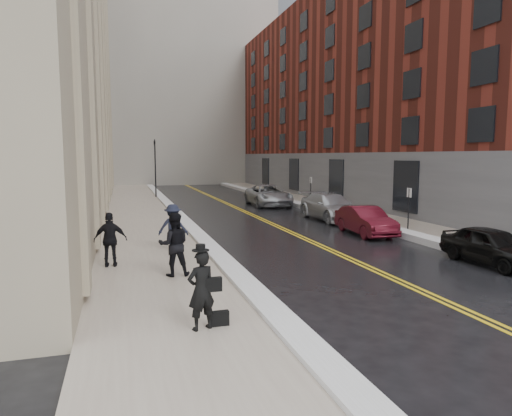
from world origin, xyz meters
TOP-DOWN VIEW (x-y plane):
  - ground at (0.00, 0.00)m, footprint 160.00×160.00m
  - sidewalk_left at (-4.50, 16.00)m, footprint 4.00×64.00m
  - sidewalk_right at (9.00, 16.00)m, footprint 3.00×64.00m
  - lane_stripe_a at (2.38, 16.00)m, footprint 0.12×64.00m
  - lane_stripe_b at (2.62, 16.00)m, footprint 0.12×64.00m
  - snow_ridge_left at (-2.20, 16.00)m, footprint 0.70×60.80m
  - snow_ridge_right at (7.15, 16.00)m, footprint 0.85×60.80m
  - building_right at (17.50, 23.00)m, footprint 14.00×50.00m
  - tower_far_right at (14.00, 66.00)m, footprint 22.00×18.00m
  - traffic_signal at (-2.60, 30.00)m, footprint 0.18×0.15m
  - parking_sign_near at (7.90, 8.00)m, footprint 0.06×0.35m
  - parking_sign_far at (7.90, 20.00)m, footprint 0.06×0.35m
  - car_black at (6.80, 1.58)m, footprint 1.61×3.91m
  - car_maroon at (5.71, 8.28)m, footprint 1.63×4.20m
  - car_silver_near at (6.35, 13.47)m, footprint 2.32×5.42m
  - car_silver_far at (5.20, 21.81)m, footprint 2.83×5.80m
  - pedestrian_main at (-3.97, -1.85)m, footprint 0.71×0.58m
  - pedestrian_a at (-4.03, 2.68)m, footprint 0.98×0.79m
  - pedestrian_b at (-3.64, 6.56)m, footprint 1.28×0.94m
  - pedestrian_c at (-5.90, 4.43)m, footprint 1.07×0.49m

SIDE VIEW (x-z plane):
  - ground at x=0.00m, z-range 0.00..0.00m
  - lane_stripe_a at x=2.38m, z-range 0.00..0.01m
  - lane_stripe_b at x=2.62m, z-range 0.00..0.01m
  - sidewalk_left at x=-4.50m, z-range 0.00..0.15m
  - sidewalk_right at x=9.00m, z-range 0.00..0.15m
  - snow_ridge_left at x=-2.20m, z-range 0.00..0.26m
  - snow_ridge_right at x=7.15m, z-range 0.00..0.30m
  - car_black at x=6.80m, z-range 0.00..1.33m
  - car_maroon at x=5.71m, z-range 0.00..1.36m
  - car_silver_near at x=6.35m, z-range 0.00..1.56m
  - car_silver_far at x=5.20m, z-range 0.00..1.59m
  - pedestrian_main at x=-3.97m, z-range 0.15..1.84m
  - pedestrian_b at x=-3.64m, z-range 0.15..1.93m
  - pedestrian_c at x=-5.90m, z-range 0.15..1.94m
  - pedestrian_a at x=-4.03m, z-range 0.15..2.08m
  - parking_sign_near at x=7.90m, z-range 0.24..2.47m
  - parking_sign_far at x=7.90m, z-range 0.24..2.47m
  - traffic_signal at x=-2.60m, z-range 0.48..5.68m
  - building_right at x=17.50m, z-range 0.00..18.00m
  - tower_far_right at x=14.00m, z-range 0.00..44.00m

